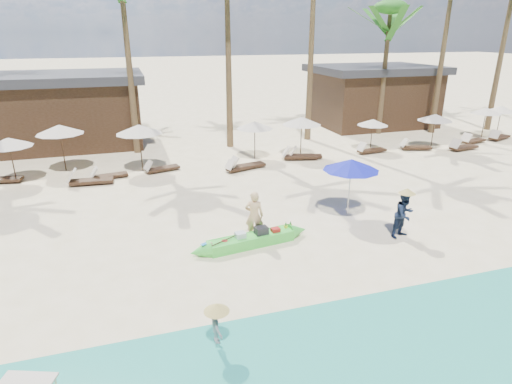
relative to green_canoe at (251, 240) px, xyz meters
name	(u,v)px	position (x,y,z in m)	size (l,w,h in m)	color
ground	(272,260)	(0.33, -1.13, -0.20)	(240.00, 240.00, 0.00)	#F7E2B6
wet_sand_strip	(353,378)	(0.33, -6.13, -0.20)	(240.00, 4.50, 0.01)	tan
green_canoe	(251,240)	(0.00, 0.00, 0.00)	(4.62, 1.00, 0.59)	green
tourist	(254,215)	(0.24, 0.46, 0.65)	(0.62, 0.41, 1.70)	tan
vendor_green	(404,214)	(5.13, -0.88, 0.62)	(0.79, 0.62, 1.64)	#141F37
vendor_yellow	(217,326)	(-2.10, -4.48, 0.42)	(0.56, 0.32, 0.87)	gray
blue_umbrella	(351,165)	(4.22, 1.28, 1.82)	(2.08, 2.08, 2.24)	#99999E
resort_parasol_3	(9,142)	(-8.70, 9.30, 1.72)	(2.06, 2.06, 2.12)	#372416
resort_parasol_4	(59,129)	(-6.67, 10.55, 1.92)	(2.28, 2.28, 2.35)	#372416
lounger_4_left	(88,180)	(-5.45, 7.94, 0.03)	(2.03, 0.74, 0.68)	#372416
lounger_4_right	(107,175)	(-4.62, 8.57, -0.01)	(1.74, 0.76, 0.57)	#372416
resort_parasol_5	(139,129)	(-2.95, 9.46, 1.92)	(2.28, 2.28, 2.35)	#372416
lounger_5_left	(160,168)	(-2.11, 8.94, 0.00)	(1.84, 0.99, 0.60)	#372416
resort_parasol_6	(255,125)	(3.14, 9.90, 1.67)	(2.01, 2.01, 2.07)	#372416
lounger_6_left	(245,165)	(2.09, 8.12, 0.02)	(1.99, 0.95, 0.65)	#372416
lounger_6_right	(239,167)	(1.73, 7.92, -0.01)	(1.76, 1.03, 0.57)	#372416
resort_parasol_7	(302,121)	(5.74, 9.55, 1.81)	(2.16, 2.16, 2.23)	#372416
lounger_7_left	(298,156)	(5.34, 8.93, 0.02)	(2.02, 1.06, 0.66)	#372416
lounger_7_right	(304,155)	(5.76, 9.07, 0.00)	(1.84, 1.09, 0.60)	#372416
resort_parasol_8	(373,122)	(10.22, 9.54, 1.47)	(1.80, 1.80, 1.85)	#372416
lounger_8_left	(370,150)	(9.83, 8.94, 0.01)	(1.85, 0.74, 0.61)	#372416
resort_parasol_9	(435,118)	(13.98, 8.88, 1.66)	(2.00, 2.00, 2.06)	#372416
lounger_9_left	(414,147)	(12.73, 8.83, 0.01)	(1.89, 1.05, 0.61)	#372416
lounger_9_right	(462,147)	(15.43, 7.93, 0.02)	(2.00, 0.89, 0.66)	#372416
resort_parasol_10	(486,111)	(19.12, 10.32, 1.57)	(1.90, 1.90, 1.96)	#372416
lounger_10_left	(472,140)	(17.21, 9.09, 0.01)	(1.94, 0.98, 0.63)	#372416
lounger_10_right	(499,137)	(19.57, 9.36, 0.02)	(1.97, 1.16, 0.64)	#372416
resort_parasol_11	(502,109)	(20.48, 10.42, 1.60)	(1.94, 1.94, 2.00)	#372416
palm_6	(389,24)	(13.17, 13.39, 6.85)	(2.08, 2.08, 8.51)	brown
pavilion_west	(53,110)	(-7.67, 16.37, 1.99)	(10.80, 6.60, 4.30)	#372416
pavilion_east	(373,95)	(14.33, 16.37, 2.00)	(8.80, 6.60, 4.30)	#372416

